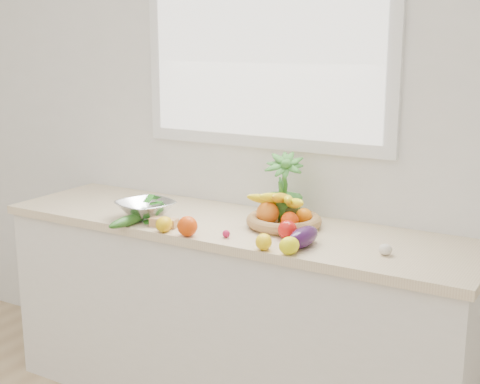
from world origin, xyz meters
The scene contains 20 objects.
back_wall centered at (0.00, 2.25, 1.35)m, with size 4.50×0.02×2.70m, color white.
counter_cabinet centered at (0.00, 1.95, 0.43)m, with size 2.20×0.58×0.86m, color silver.
countertop centered at (0.00, 1.95, 0.88)m, with size 2.24×0.62×0.04m, color beige.
window_frame centered at (0.00, 2.23, 1.75)m, with size 1.30×0.03×1.10m, color white.
window_pane centered at (0.00, 2.21, 1.75)m, with size 1.18×0.01×0.98m, color white.
orange_loose centered at (-0.05, 1.67, 0.94)m, with size 0.09×0.09×0.09m, color #D74006.
lemon_a centered at (-0.17, 1.67, 0.93)m, with size 0.07×0.09×0.07m, color yellow.
lemon_b centered at (0.42, 1.67, 0.93)m, with size 0.07×0.09×0.07m, color #F1ED0D.
lemon_c centered at (0.31, 1.67, 0.93)m, with size 0.07×0.08×0.07m, color yellow.
apple centered at (0.33, 1.85, 0.94)m, with size 0.08×0.08×0.08m, color red.
ginger centered at (-0.22, 1.73, 0.92)m, with size 0.12×0.05×0.04m, color tan.
garlic_a centered at (0.16, 1.90, 0.92)m, with size 0.05×0.05×0.04m, color white.
garlic_b centered at (0.17, 2.01, 0.92)m, with size 0.05×0.05×0.04m, color white.
garlic_c centered at (0.74, 1.85, 0.92)m, with size 0.05×0.05×0.04m, color silver.
eggplant centered at (0.43, 1.78, 0.94)m, with size 0.08×0.20×0.08m, color #2F103B.
cucumber centered at (-0.37, 1.67, 0.92)m, with size 0.05×0.26×0.05m, color #2A5B1A.
radish centered at (0.10, 1.73, 0.92)m, with size 0.03×0.03×0.03m, color #B51641.
potted_herb centered at (0.18, 2.09, 1.05)m, with size 0.18×0.18×0.32m, color #387E2D.
fruit_basket centered at (0.23, 2.00, 0.95)m, with size 0.37×0.37×0.18m.
colander_with_spinach centered at (-0.37, 1.80, 0.97)m, with size 0.31×0.31×0.13m.
Camera 1 is at (1.50, -0.53, 1.71)m, focal length 50.00 mm.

